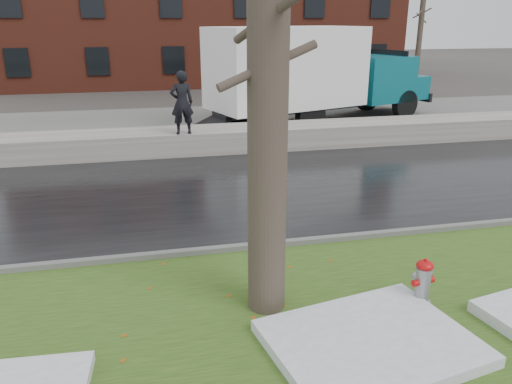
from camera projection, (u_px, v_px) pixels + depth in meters
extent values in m
plane|color=#47423D|center=(276.00, 274.00, 8.61)|extent=(120.00, 120.00, 0.00)
cube|color=#2B4617|center=(297.00, 312.00, 7.45)|extent=(60.00, 4.50, 0.04)
cube|color=black|center=(232.00, 190.00, 12.75)|extent=(60.00, 7.00, 0.03)
cube|color=slate|center=(197.00, 125.00, 20.59)|extent=(60.00, 9.00, 0.03)
cube|color=slate|center=(263.00, 246.00, 9.51)|extent=(60.00, 0.15, 0.14)
cube|color=#AFAAA0|center=(210.00, 140.00, 16.51)|extent=(60.00, 1.60, 0.75)
cube|color=maroon|center=(197.00, 6.00, 35.04)|extent=(26.00, 12.00, 10.00)
cylinder|color=brown|center=(74.00, 34.00, 30.31)|extent=(0.36, 0.36, 6.50)
cylinder|color=brown|center=(72.00, 18.00, 29.99)|extent=(0.84, 1.62, 0.73)
cylinder|color=brown|center=(70.00, 2.00, 29.70)|extent=(1.08, 1.26, 0.66)
cylinder|color=brown|center=(73.00, 28.00, 30.19)|extent=(1.40, 0.61, 0.63)
cylinder|color=brown|center=(420.00, 33.00, 32.91)|extent=(0.36, 0.36, 6.50)
cylinder|color=brown|center=(422.00, 18.00, 32.60)|extent=(0.84, 1.62, 0.73)
cylinder|color=brown|center=(423.00, 3.00, 32.30)|extent=(1.08, 1.26, 0.66)
cylinder|color=brown|center=(421.00, 28.00, 32.79)|extent=(1.40, 0.61, 0.63)
cylinder|color=gray|center=(423.00, 285.00, 7.51)|extent=(0.25, 0.25, 0.67)
ellipsoid|color=#BA0E0F|center=(425.00, 265.00, 7.40)|extent=(0.30, 0.30, 0.15)
cylinder|color=#BA0E0F|center=(426.00, 260.00, 7.37)|extent=(0.06, 0.06, 0.05)
cylinder|color=#BA0E0F|center=(416.00, 283.00, 7.44)|extent=(0.11, 0.12, 0.10)
cylinder|color=#BA0E0F|center=(430.00, 279.00, 7.54)|extent=(0.11, 0.12, 0.10)
cylinder|color=gray|center=(417.00, 277.00, 7.61)|extent=(0.15, 0.12, 0.13)
cylinder|color=brown|center=(268.00, 73.00, 6.46)|extent=(0.62, 0.62, 6.92)
cylinder|color=brown|center=(268.00, 17.00, 6.24)|extent=(0.64, 1.67, 0.72)
cylinder|color=brown|center=(268.00, 66.00, 6.43)|extent=(1.42, 0.44, 0.62)
cube|color=black|center=(315.00, 106.00, 20.76)|extent=(8.88, 4.00, 0.25)
cube|color=white|center=(287.00, 67.00, 19.50)|extent=(6.66, 4.64, 3.04)
cube|color=#0C6470|center=(373.00, 78.00, 22.02)|extent=(3.33, 3.40, 1.91)
cube|color=#0C6470|center=(399.00, 86.00, 22.97)|extent=(2.08, 2.78, 1.01)
cube|color=black|center=(388.00, 61.00, 22.18)|extent=(0.82, 2.16, 1.01)
cube|color=black|center=(203.00, 128.00, 18.33)|extent=(2.26, 1.90, 0.76)
cylinder|color=black|center=(405.00, 104.00, 21.83)|extent=(1.28, 0.72, 1.24)
cylinder|color=black|center=(367.00, 97.00, 23.74)|extent=(1.28, 0.72, 1.24)
cylinder|color=black|center=(310.00, 116.00, 19.29)|extent=(1.28, 0.72, 1.24)
cylinder|color=black|center=(277.00, 107.00, 21.19)|extent=(1.28, 0.72, 1.24)
cylinder|color=black|center=(272.00, 120.00, 18.40)|extent=(1.28, 0.72, 1.24)
cylinder|color=black|center=(240.00, 111.00, 20.31)|extent=(1.28, 0.72, 1.24)
imported|color=black|center=(182.00, 103.00, 15.33)|extent=(0.76, 0.54, 1.95)
cube|color=white|center=(371.00, 343.00, 6.59)|extent=(2.93, 2.46, 0.16)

